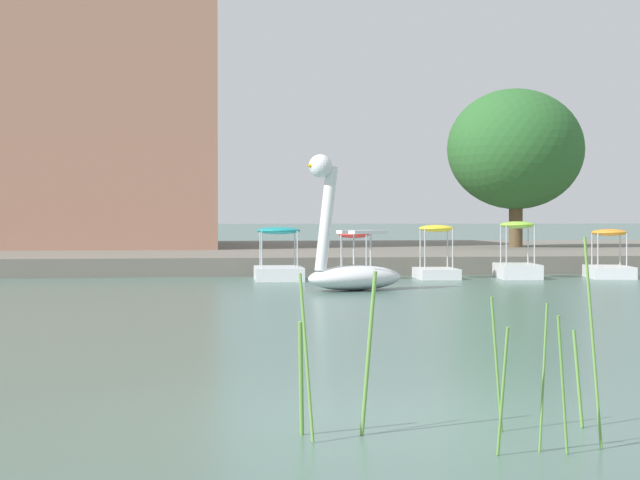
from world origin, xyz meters
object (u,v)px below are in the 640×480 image
Objects in this scene: pedal_boat_teal at (278,263)px; tree_broadleaf_right at (516,149)px; pedal_boat_lime at (517,261)px; pedal_boat_red at (354,265)px; pedal_boat_yellow at (436,262)px; swan_boat at (350,262)px; pedal_boat_orange at (609,263)px.

tree_broadleaf_right is at bearing 48.15° from pedal_boat_teal.
pedal_boat_lime is 12.74m from tree_broadleaf_right.
pedal_boat_lime is at bearing -107.46° from tree_broadleaf_right.
pedal_boat_yellow is at bearing 4.35° from pedal_boat_red.
pedal_boat_yellow is 0.85× the size of pedal_boat_lime.
swan_boat is at bearing -100.82° from pedal_boat_red.
pedal_boat_teal is 0.31× the size of tree_broadleaf_right.
pedal_boat_red is at bearing -4.21° from pedal_boat_teal.
pedal_boat_teal is 1.19× the size of pedal_boat_red.
pedal_boat_teal is 9.30m from pedal_boat_orange.
pedal_boat_lime is at bearing -0.36° from pedal_boat_teal.
pedal_boat_orange is at bearing -3.00° from pedal_boat_yellow.
pedal_boat_teal is at bearing 179.64° from pedal_boat_lime.
pedal_boat_orange is (7.25, -0.08, 0.01)m from pedal_boat_red.
pedal_boat_red is 14.86m from tree_broadleaf_right.
swan_boat reaches higher than pedal_boat_teal.
tree_broadleaf_right reaches higher than pedal_boat_orange.
pedal_boat_red is at bearing 179.38° from pedal_boat_orange.
pedal_boat_lime reaches higher than pedal_boat_yellow.
pedal_boat_teal is 2.06m from pedal_boat_red.
swan_boat is 4.55m from pedal_boat_red.
pedal_boat_yellow is (3.20, 4.64, -0.21)m from swan_boat.
pedal_boat_orange is at bearing -4.11° from pedal_boat_lime.
swan_boat reaches higher than pedal_boat_red.
tree_broadleaf_right is (10.34, 11.55, 3.84)m from pedal_boat_teal.
pedal_boat_teal is at bearing 175.79° from pedal_boat_red.
pedal_boat_yellow is 4.91m from pedal_boat_orange.
pedal_boat_lime reaches higher than pedal_boat_orange.
pedal_boat_yellow is (4.39, 0.03, -0.00)m from pedal_boat_teal.
pedal_boat_yellow reaches higher than pedal_boat_teal.
swan_boat is 9.21m from pedal_boat_orange.
swan_boat is 1.52× the size of pedal_boat_lime.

